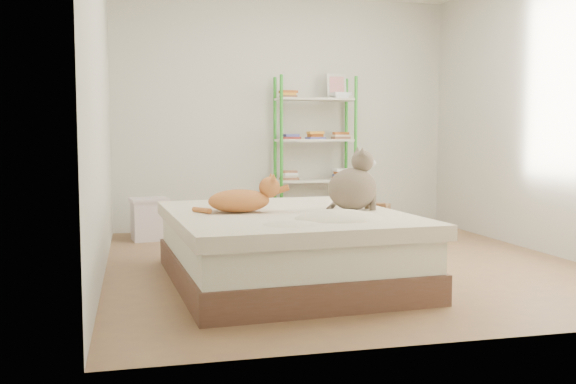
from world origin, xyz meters
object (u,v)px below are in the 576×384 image
object	(u,v)px
cardboard_box	(367,220)
grey_cat	(353,180)
white_bin	(149,219)
shelf_unit	(315,155)
orange_cat	(239,198)
bed	(284,246)

from	to	relation	value
cardboard_box	grey_cat	bearing A→B (deg)	-83.58
white_bin	shelf_unit	bearing A→B (deg)	10.02
grey_cat	cardboard_box	world-z (taller)	grey_cat
orange_cat	white_bin	size ratio (longest dim) A/B	1.22
orange_cat	white_bin	distance (m)	2.21
cardboard_box	shelf_unit	bearing A→B (deg)	158.04
bed	cardboard_box	size ratio (longest dim) A/B	3.41
shelf_unit	white_bin	distance (m)	1.96
orange_cat	bed	bearing A→B (deg)	-1.88
grey_cat	bed	bearing A→B (deg)	85.20
grey_cat	white_bin	xyz separation A→B (m)	(-1.40, 2.14, -0.51)
orange_cat	white_bin	xyz separation A→B (m)	(-0.58, 2.10, -0.40)
shelf_unit	cardboard_box	bearing A→B (deg)	-51.87
orange_cat	shelf_unit	distance (m)	2.74
shelf_unit	white_bin	xyz separation A→B (m)	(-1.83, -0.32, -0.62)
cardboard_box	white_bin	size ratio (longest dim) A/B	1.44
grey_cat	cardboard_box	distance (m)	2.19
grey_cat	shelf_unit	xyz separation A→B (m)	(0.43, 2.47, 0.11)
bed	orange_cat	bearing A→B (deg)	173.96
bed	shelf_unit	world-z (taller)	shelf_unit
white_bin	bed	bearing A→B (deg)	-66.90
grey_cat	shelf_unit	world-z (taller)	shelf_unit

